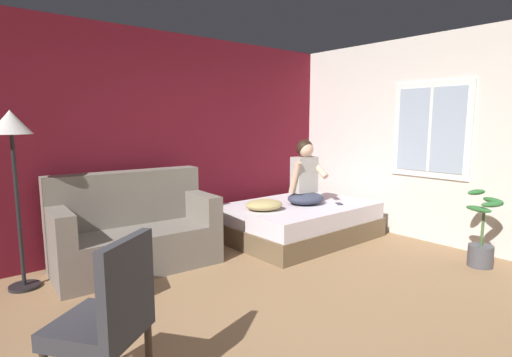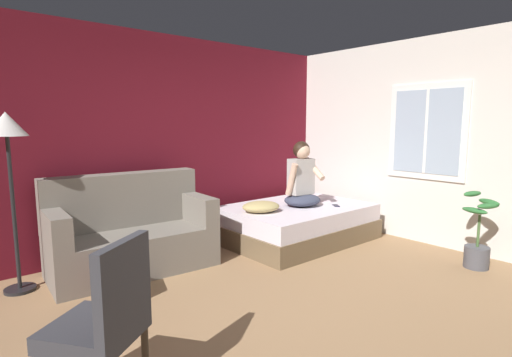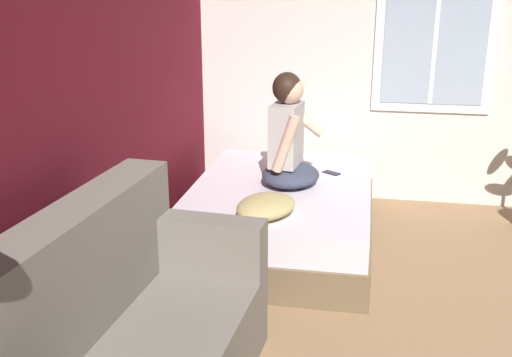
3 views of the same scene
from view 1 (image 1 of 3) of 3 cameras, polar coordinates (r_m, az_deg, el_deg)
name	(u,v)px [view 1 (image 1 of 3)]	position (r m, az deg, el deg)	size (l,w,h in m)	color
ground_plane	(279,327)	(3.34, 3.33, -20.37)	(40.00, 40.00, 0.00)	#93704C
wall_back_accent	(135,141)	(5.15, -16.91, 5.09)	(11.13, 0.16, 2.70)	maroon
wall_side_with_window	(464,141)	(5.60, 27.63, 4.76)	(0.19, 6.45, 2.70)	silver
bed	(300,221)	(5.54, 6.26, -6.07)	(1.98, 1.41, 0.48)	brown
couch	(135,232)	(4.62, -16.97, -7.28)	(1.76, 0.94, 1.04)	slate
side_chair	(108,316)	(2.47, -20.37, -17.89)	(0.64, 0.64, 0.98)	#382D23
person_seated	(305,178)	(5.42, 7.02, 0.07)	(0.57, 0.50, 0.88)	#383D51
backpack	(119,280)	(3.87, -19.03, -13.56)	(0.30, 0.34, 0.46)	maroon
throw_pillow	(264,205)	(5.05, 1.16, -3.78)	(0.48, 0.36, 0.14)	tan
cell_phone	(339,204)	(5.54, 11.81, -3.55)	(0.07, 0.14, 0.01)	black
floor_lamp	(12,140)	(4.30, -31.51, 4.74)	(0.36, 0.36, 1.70)	black
potted_plant	(482,240)	(5.09, 29.54, -7.65)	(0.39, 0.37, 0.85)	#4C4C51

